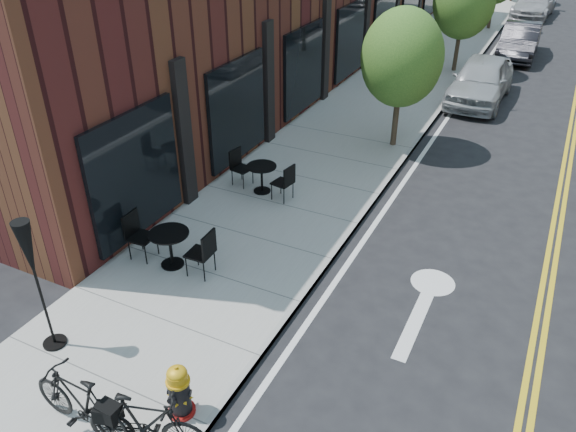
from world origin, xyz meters
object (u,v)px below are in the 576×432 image
Objects in this scene: parked_car_a at (481,80)px; bistro_set_b at (170,244)px; bistro_set_c at (262,175)px; patio_umbrella at (31,260)px; fire_hydrant at (179,391)px; parked_car_b at (520,41)px; parked_car_c at (534,4)px; bicycle_left at (80,402)px; bicycle_right at (146,424)px.

bistro_set_b is at bearing -105.08° from parked_car_a.
bistro_set_c is (0.14, 3.46, -0.04)m from bistro_set_b.
bistro_set_b is at bearing 81.08° from patio_umbrella.
parked_car_a is (1.34, 15.62, 0.20)m from fire_hydrant.
parked_car_c is at bearing 90.66° from parked_car_b.
patio_umbrella is 22.32m from parked_car_b.
bistro_set_b is at bearing -94.22° from parked_car_c.
parked_car_b reaches higher than bicycle_left.
bicycle_right is at bearing -109.96° from fire_hydrant.
bicycle_right is 3.07m from patio_umbrella.
fire_hydrant is 31.00m from parked_car_c.
bicycle_right is 7.32m from bistro_set_c.
bistro_set_b is at bearing -159.67° from bicycle_left.
bicycle_left is 16.61m from parked_car_a.
bicycle_left is at bearing 79.67° from bicycle_right.
bicycle_left is 2.27m from patio_umbrella.
parked_car_a is at bearing -95.76° from parked_car_b.
patio_umbrella is at bearing -100.96° from bistro_set_b.
parked_car_c is at bearing 69.21° from fire_hydrant.
patio_umbrella is 31.07m from parked_car_c.
patio_umbrella is at bearing -103.12° from parked_car_b.
bicycle_right is (-0.02, -0.68, 0.06)m from fire_hydrant.
bicycle_left is at bearing -98.58° from parked_car_b.
bicycle_left is 0.39× the size of parked_car_a.
patio_umbrella is (-1.65, 1.01, 1.20)m from bicycle_left.
bicycle_left reaches higher than bistro_set_c.
parked_car_a is at bearing 173.58° from bicycle_left.
bistro_set_b is 0.39× the size of parked_car_c.
patio_umbrella reaches higher than bistro_set_b.
parked_car_c reaches higher than bistro_set_b.
parked_car_c is at bearing 91.38° from bistro_set_c.
parked_car_b is at bearing 85.62° from bistro_set_c.
bicycle_right is 0.35× the size of parked_car_c.
parked_car_a is 1.05× the size of parked_car_b.
patio_umbrella is at bearing -85.41° from bistro_set_c.
fire_hydrant and bistro_set_c have the same top height.
parked_car_b reaches higher than bicycle_right.
parked_car_c is (4.21, 30.76, -1.15)m from patio_umbrella.
bistro_set_b is at bearing -82.51° from bistro_set_c.
bicycle_left is 1.04m from bicycle_right.
bistro_set_c is 24.90m from parked_car_c.
patio_umbrella reaches higher than bistro_set_c.
bicycle_left is at bearing -73.57° from bistro_set_b.
bistro_set_b is at bearing -103.50° from parked_car_b.
parked_car_a is (3.48, 9.30, 0.17)m from bistro_set_c.
bicycle_right is 0.95× the size of bistro_set_c.
parked_car_a reaches higher than fire_hydrant.
fire_hydrant is 3.00m from patio_umbrella.
bicycle_right is at bearing -18.25° from patio_umbrella.
parked_car_c is at bearing 177.25° from bicycle_left.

